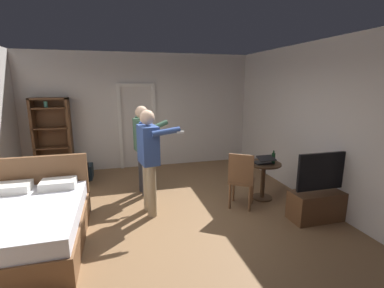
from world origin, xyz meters
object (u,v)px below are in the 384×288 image
at_px(side_table, 263,175).
at_px(wooden_chair, 241,178).
at_px(bed, 27,224).
at_px(laptop, 264,161).
at_px(person_striped_shirt, 143,144).
at_px(suitcase_dark, 75,175).
at_px(bookshelf, 53,134).
at_px(person_blue_shirt, 149,154).
at_px(tv_flatscreen, 322,200).
at_px(bottle_on_table, 273,158).
at_px(suitcase_small, 81,172).

bearing_deg(side_table, wooden_chair, -155.64).
relative_size(bed, laptop, 5.78).
height_order(person_striped_shirt, suitcase_dark, person_striped_shirt).
distance_m(bookshelf, wooden_chair, 4.44).
height_order(bookshelf, wooden_chair, bookshelf).
xyz_separation_m(laptop, wooden_chair, (-0.54, -0.21, -0.21)).
bearing_deg(person_blue_shirt, bed, -163.01).
height_order(bookshelf, tv_flatscreen, bookshelf).
relative_size(bookshelf, person_blue_shirt, 1.05).
distance_m(bottle_on_table, suitcase_dark, 4.10).
bearing_deg(tv_flatscreen, wooden_chair, 147.29).
bearing_deg(tv_flatscreen, bottle_on_table, 113.55).
xyz_separation_m(bookshelf, side_table, (4.03, -2.49, -0.51)).
xyz_separation_m(bookshelf, wooden_chair, (3.46, -2.75, -0.44)).
bearing_deg(person_blue_shirt, laptop, -0.48).
height_order(side_table, suitcase_small, side_table).
relative_size(person_striped_shirt, suitcase_dark, 3.73).
height_order(laptop, suitcase_small, laptop).
bearing_deg(bottle_on_table, bookshelf, 148.34).
height_order(side_table, person_blue_shirt, person_blue_shirt).
xyz_separation_m(bottle_on_table, suitcase_dark, (-3.66, 1.77, -0.58)).
distance_m(bed, side_table, 3.86).
height_order(laptop, person_blue_shirt, person_blue_shirt).
height_order(bookshelf, suitcase_small, bookshelf).
bearing_deg(person_blue_shirt, person_striped_shirt, 90.78).
bearing_deg(tv_flatscreen, side_table, 118.61).
bearing_deg(suitcase_small, laptop, -30.15).
bearing_deg(wooden_chair, laptop, 21.68).
relative_size(tv_flatscreen, wooden_chair, 1.12).
xyz_separation_m(laptop, suitcase_dark, (-3.49, 1.73, -0.53)).
height_order(bookshelf, person_blue_shirt, bookshelf).
xyz_separation_m(person_blue_shirt, suitcase_dark, (-1.41, 1.71, -0.79)).
distance_m(laptop, bottle_on_table, 0.18).
bearing_deg(suitcase_dark, bookshelf, 138.75).
distance_m(tv_flatscreen, suitcase_small, 4.98).
distance_m(laptop, suitcase_dark, 3.93).
bearing_deg(laptop, bookshelf, 147.64).
distance_m(laptop, person_striped_shirt, 2.28).
height_order(tv_flatscreen, person_striped_shirt, person_striped_shirt).
xyz_separation_m(side_table, wooden_chair, (-0.57, -0.26, 0.07)).
height_order(wooden_chair, suitcase_dark, wooden_chair).
xyz_separation_m(bookshelf, suitcase_small, (0.59, -0.45, -0.82)).
relative_size(tv_flatscreen, suitcase_small, 2.15).
bearing_deg(bed, person_blue_shirt, 16.99).
relative_size(bed, suitcase_small, 3.73).
bearing_deg(side_table, bookshelf, 148.27).
height_order(tv_flatscreen, laptop, tv_flatscreen).
relative_size(bed, person_striped_shirt, 1.11).
distance_m(wooden_chair, suitcase_small, 3.70).
relative_size(bookshelf, person_striped_shirt, 1.05).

